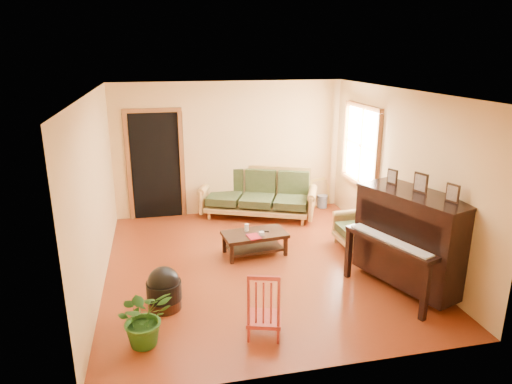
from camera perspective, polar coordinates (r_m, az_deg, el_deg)
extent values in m
plane|color=#5B1E0B|center=(7.10, 0.22, -8.99)|extent=(5.00, 5.00, 0.00)
cube|color=black|center=(8.95, -12.43, 3.15)|extent=(1.08, 0.16, 2.05)
cube|color=white|center=(8.50, 13.02, 5.66)|extent=(0.12, 1.36, 1.46)
cube|color=#A97C3E|center=(8.90, 0.24, -0.23)|extent=(2.38, 1.71, 0.94)
cube|color=black|center=(7.36, -0.17, -6.44)|extent=(1.06, 0.65, 0.36)
cube|color=#A97C3E|center=(7.71, 12.74, -4.04)|extent=(0.76, 0.80, 0.80)
cube|color=black|center=(6.53, 18.89, -5.83)|extent=(1.37, 1.76, 1.36)
cylinder|color=black|center=(6.01, -11.39, -12.30)|extent=(0.45, 0.45, 0.42)
cube|color=maroon|center=(5.31, 1.05, -13.63)|extent=(0.49, 0.52, 0.83)
cube|color=gold|center=(9.67, 7.97, 0.04)|extent=(0.47, 0.25, 0.62)
cylinder|color=#2E4C8B|center=(9.62, 8.27, -1.16)|extent=(0.28, 0.28, 0.27)
imported|color=#225317|center=(5.34, -13.79, -14.93)|extent=(0.74, 0.69, 0.68)
imported|color=maroon|center=(7.08, -0.98, -5.74)|extent=(0.22, 0.27, 0.02)
cylinder|color=white|center=(7.35, -1.18, -4.46)|extent=(0.08, 0.08, 0.11)
cylinder|color=silver|center=(7.18, 0.70, -5.22)|extent=(0.11, 0.11, 0.06)
cube|color=black|center=(7.34, 1.09, -4.91)|extent=(0.15, 0.10, 0.01)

